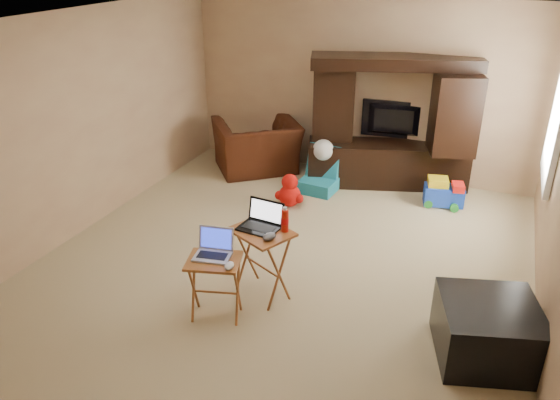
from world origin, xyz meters
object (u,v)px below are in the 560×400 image
at_px(push_toy, 444,192).
at_px(laptop_left, 212,246).
at_px(child_rocker, 319,170).
at_px(ottoman, 487,331).
at_px(television, 393,121).
at_px(water_bottle, 285,221).
at_px(mouse_right, 269,236).
at_px(mouse_left, 229,266).
at_px(recliner, 257,146).
at_px(plush_toy, 290,190).
at_px(laptop_right, 258,218).
at_px(entertainment_center, 390,123).
at_px(tray_table_left, 215,288).
at_px(tray_table_right, 262,263).

xyz_separation_m(push_toy, laptop_left, (-1.64, -3.17, 0.54)).
relative_size(child_rocker, ottoman, 0.80).
bearing_deg(television, water_bottle, 79.18).
distance_m(laptop_left, mouse_right, 0.53).
bearing_deg(mouse_left, mouse_right, 66.88).
distance_m(recliner, mouse_right, 3.39).
distance_m(plush_toy, laptop_left, 2.45).
bearing_deg(ottoman, child_rocker, 131.94).
xyz_separation_m(child_rocker, water_bottle, (0.49, -2.44, 0.50)).
height_order(child_rocker, laptop_right, laptop_right).
distance_m(laptop_left, mouse_left, 0.26).
height_order(entertainment_center, recliner, entertainment_center).
xyz_separation_m(tray_table_left, laptop_left, (-0.03, 0.03, 0.42)).
height_order(entertainment_center, child_rocker, entertainment_center).
distance_m(entertainment_center, television, 0.22).
height_order(recliner, tray_table_right, recliner).
xyz_separation_m(push_toy, water_bottle, (-1.16, -2.63, 0.62)).
height_order(laptop_left, water_bottle, water_bottle).
relative_size(child_rocker, laptop_left, 1.96).
bearing_deg(water_bottle, tray_table_right, -158.20).
height_order(television, child_rocker, television).
relative_size(child_rocker, tray_table_left, 1.03).
bearing_deg(tray_table_left, water_bottle, 36.12).
xyz_separation_m(laptop_left, mouse_right, (0.41, 0.33, 0.01)).
bearing_deg(television, child_rocker, 40.98).
xyz_separation_m(ottoman, tray_table_left, (-2.31, -0.39, 0.05)).
height_order(ottoman, laptop_right, laptop_right).
height_order(tray_table_left, water_bottle, water_bottle).
distance_m(entertainment_center, tray_table_left, 3.75).
distance_m(television, mouse_right, 3.49).
distance_m(plush_toy, mouse_right, 2.21).
bearing_deg(tray_table_left, laptop_right, 52.26).
height_order(mouse_left, mouse_right, mouse_right).
xyz_separation_m(child_rocker, ottoman, (2.35, -2.61, -0.06)).
distance_m(recliner, water_bottle, 3.26).
bearing_deg(plush_toy, mouse_left, -80.18).
distance_m(ottoman, tray_table_left, 2.34).
bearing_deg(entertainment_center, recliner, 169.62).
distance_m(recliner, laptop_right, 3.21).
height_order(laptop_left, mouse_right, laptop_left).
bearing_deg(plush_toy, ottoman, -38.54).
relative_size(push_toy, laptop_right, 1.38).
bearing_deg(entertainment_center, push_toy, -44.00).
distance_m(television, child_rocker, 1.27).
distance_m(child_rocker, water_bottle, 2.54).
relative_size(plush_toy, laptop_left, 1.41).
height_order(plush_toy, mouse_right, mouse_right).
bearing_deg(mouse_left, tray_table_left, 159.78).
xyz_separation_m(recliner, ottoman, (3.45, -2.99, -0.13)).
relative_size(child_rocker, push_toy, 1.23).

